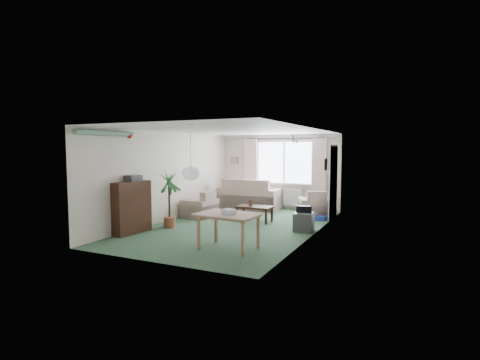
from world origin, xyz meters
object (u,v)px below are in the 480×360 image
at_px(coffee_table, 255,214).
at_px(armchair_left, 200,204).
at_px(houseplant, 169,199).
at_px(pet_bed, 318,217).
at_px(dining_table, 228,232).
at_px(bookshelf, 131,207).
at_px(tv_cube, 304,222).
at_px(armchair_corner, 315,203).
at_px(sofa, 251,194).

bearing_deg(coffee_table, armchair_left, -178.77).
xyz_separation_m(houseplant, pet_bed, (3.06, 2.63, -0.66)).
bearing_deg(dining_table, bookshelf, 174.60).
bearing_deg(tv_cube, coffee_table, 155.22).
distance_m(armchair_left, tv_cube, 3.25).
distance_m(armchair_corner, bookshelf, 5.10).
relative_size(coffee_table, houseplant, 0.65).
bearing_deg(pet_bed, coffee_table, -144.86).
height_order(tv_cube, pet_bed, tv_cube).
bearing_deg(bookshelf, pet_bed, 49.74).
height_order(sofa, houseplant, houseplant).
distance_m(dining_table, pet_bed, 3.86).
relative_size(sofa, tv_cube, 4.09).
height_order(dining_table, pet_bed, dining_table).
relative_size(dining_table, pet_bed, 1.87).
bearing_deg(armchair_left, bookshelf, -3.16).
relative_size(bookshelf, tv_cube, 2.51).
bearing_deg(armchair_corner, coffee_table, 23.95).
bearing_deg(coffee_table, pet_bed, 35.14).
bearing_deg(sofa, armchair_corner, 165.43).
height_order(armchair_corner, houseplant, houseplant).
bearing_deg(armchair_left, sofa, 164.88).
bearing_deg(sofa, pet_bed, 158.54).
xyz_separation_m(armchair_left, houseplant, (0.09, -1.56, 0.34)).
relative_size(sofa, dining_table, 1.80).
bearing_deg(houseplant, pet_bed, 40.63).
xyz_separation_m(sofa, armchair_corner, (2.26, -0.56, -0.10)).
relative_size(bookshelf, dining_table, 1.11).
height_order(bookshelf, dining_table, bookshelf).
bearing_deg(armchair_corner, houseplant, 22.66).
bearing_deg(bookshelf, armchair_left, 86.71).
bearing_deg(coffee_table, dining_table, -77.33).
xyz_separation_m(armchair_left, tv_cube, (3.20, -0.52, -0.16)).
relative_size(armchair_left, coffee_table, 0.89).
distance_m(sofa, armchair_corner, 2.33).
distance_m(bookshelf, tv_cube, 4.05).
bearing_deg(bookshelf, sofa, 81.19).
relative_size(armchair_corner, tv_cube, 1.81).
bearing_deg(armchair_corner, bookshelf, 26.02).
bearing_deg(pet_bed, armchair_left, -161.36).
relative_size(coffee_table, pet_bed, 1.61).
bearing_deg(sofa, dining_table, 108.02).
xyz_separation_m(bookshelf, pet_bed, (3.49, 3.50, -0.54)).
xyz_separation_m(coffee_table, houseplant, (-1.60, -1.60, 0.51)).
xyz_separation_m(armchair_left, bookshelf, (-0.34, -2.44, 0.23)).
height_order(coffee_table, houseplant, houseplant).
bearing_deg(bookshelf, armchair_corner, 54.04).
distance_m(sofa, tv_cube, 3.53).
bearing_deg(tv_cube, dining_table, -117.01).
relative_size(sofa, armchair_left, 2.34).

